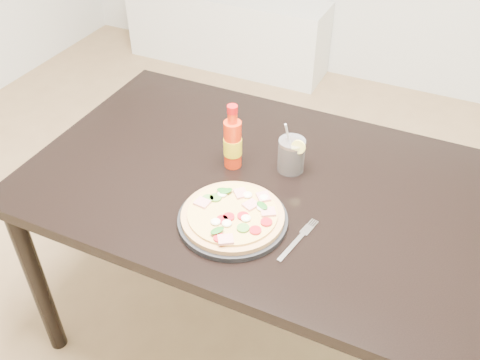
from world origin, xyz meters
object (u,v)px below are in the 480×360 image
at_px(media_console, 226,30).
at_px(cola_cup, 291,156).
at_px(hot_sauce_bottle, 233,143).
at_px(dining_table, 256,198).
at_px(pizza, 233,215).
at_px(fork, 299,239).
at_px(plate, 233,220).

bearing_deg(media_console, cola_cup, -58.36).
distance_m(hot_sauce_bottle, media_console, 2.26).
xyz_separation_m(dining_table, cola_cup, (0.08, 0.08, 0.14)).
relative_size(pizza, hot_sauce_bottle, 1.32).
bearing_deg(dining_table, fork, -42.68).
bearing_deg(cola_cup, dining_table, -132.61).
bearing_deg(plate, hot_sauce_bottle, 115.58).
distance_m(pizza, hot_sauce_bottle, 0.27).
xyz_separation_m(dining_table, pizza, (0.02, -0.21, 0.11)).
distance_m(plate, cola_cup, 0.30).
distance_m(pizza, cola_cup, 0.30).
relative_size(plate, media_console, 0.22).
bearing_deg(media_console, plate, -63.14).
xyz_separation_m(pizza, cola_cup, (0.06, 0.29, 0.02)).
distance_m(dining_table, cola_cup, 0.18).
bearing_deg(fork, hot_sauce_bottle, 154.98).
bearing_deg(pizza, fork, 3.93).
bearing_deg(hot_sauce_bottle, media_console, 117.01).
bearing_deg(plate, dining_table, 95.10).
xyz_separation_m(pizza, fork, (0.19, 0.01, -0.02)).
relative_size(plate, cola_cup, 1.77).
relative_size(dining_table, cola_cup, 8.08).
height_order(hot_sauce_bottle, cola_cup, hot_sauce_bottle).
height_order(pizza, fork, pizza).
bearing_deg(cola_cup, hot_sauce_bottle, -161.74).
bearing_deg(cola_cup, pizza, -101.31).
xyz_separation_m(plate, fork, (0.19, 0.01, -0.01)).
bearing_deg(fork, media_console, 131.93).
bearing_deg(dining_table, plate, -84.90).
bearing_deg(media_console, pizza, -63.10).
bearing_deg(dining_table, pizza, -84.50).
bearing_deg(pizza, dining_table, 95.50).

